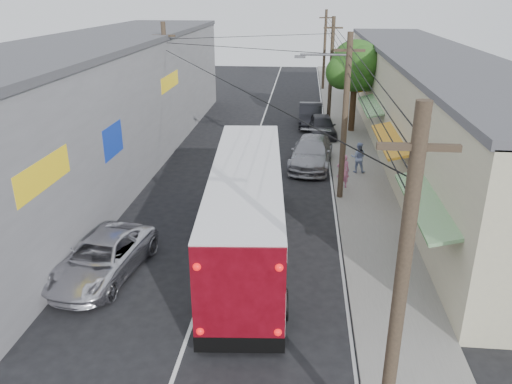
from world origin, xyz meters
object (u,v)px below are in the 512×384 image
at_px(jeepney, 102,258).
at_px(parked_car_mid, 322,126).
at_px(parked_car_far, 310,115).
at_px(pedestrian_near, 343,171).
at_px(pedestrian_far, 358,157).
at_px(parked_suv, 311,152).
at_px(coach_bus, 247,208).

height_order(jeepney, parked_car_mid, parked_car_mid).
xyz_separation_m(parked_car_mid, parked_car_far, (-0.80, 3.15, 0.05)).
distance_m(jeepney, parked_car_mid, 21.51).
bearing_deg(parked_car_far, parked_car_mid, -75.90).
height_order(parked_car_mid, pedestrian_near, pedestrian_near).
distance_m(jeepney, pedestrian_far, 15.71).
height_order(jeepney, parked_car_far, parked_car_far).
bearing_deg(parked_car_far, pedestrian_far, -76.79).
height_order(parked_car_mid, pedestrian_far, pedestrian_far).
distance_m(jeepney, parked_car_far, 24.18).
bearing_deg(parked_car_mid, parked_suv, -101.76).
relative_size(jeepney, parked_car_mid, 1.15).
relative_size(coach_bus, parked_suv, 2.23).
xyz_separation_m(coach_bus, jeepney, (-4.99, -2.33, -1.14)).
distance_m(jeepney, parked_suv, 15.19).
bearing_deg(parked_car_far, jeepney, -108.46).
xyz_separation_m(jeepney, pedestrian_far, (10.22, 11.93, 0.27)).
bearing_deg(pedestrian_far, pedestrian_near, 76.02).
height_order(parked_suv, pedestrian_near, pedestrian_near).
xyz_separation_m(parked_suv, parked_car_far, (0.00, 9.80, -0.00)).
xyz_separation_m(parked_car_mid, pedestrian_near, (0.80, -10.35, 0.26)).
bearing_deg(pedestrian_far, parked_suv, -16.81).
xyz_separation_m(jeepney, parked_suv, (7.60, 13.16, 0.10)).
bearing_deg(coach_bus, pedestrian_near, 54.97).
relative_size(jeepney, parked_suv, 0.91).
distance_m(coach_bus, jeepney, 5.63).
height_order(parked_car_mid, parked_car_far, parked_car_far).
bearing_deg(coach_bus, pedestrian_far, 57.02).
bearing_deg(coach_bus, parked_car_mid, 74.53).
xyz_separation_m(coach_bus, parked_car_mid, (3.41, 17.47, -1.09)).
relative_size(parked_car_far, pedestrian_near, 2.75).
distance_m(coach_bus, pedestrian_near, 8.31).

